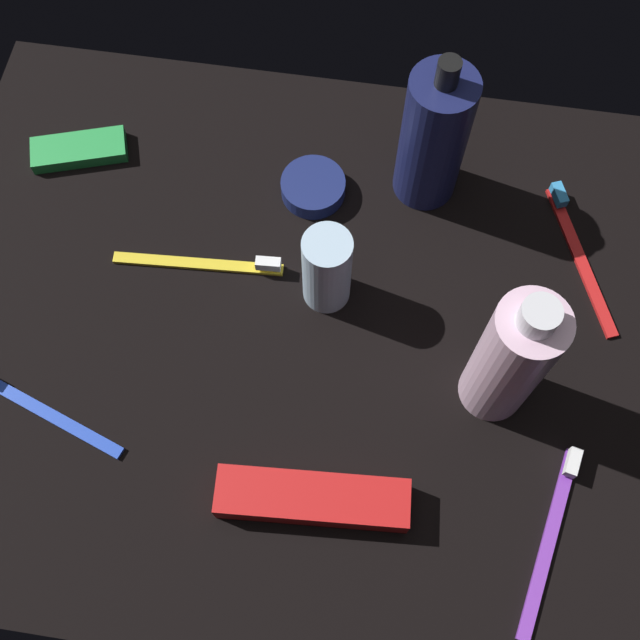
{
  "coord_description": "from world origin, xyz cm",
  "views": [
    {
      "loc": [
        4.42,
        -29.29,
        73.09
      ],
      "look_at": [
        0.0,
        0.0,
        3.0
      ],
      "focal_mm": 43.55,
      "sensor_mm": 36.0,
      "label": 1
    }
  ],
  "objects_px": {
    "lotion_bottle": "(434,138)",
    "toothbrush_yellow": "(208,263)",
    "toothbrush_purple": "(553,529)",
    "toothpaste_box_red": "(313,499)",
    "bodywash_bottle": "(511,359)",
    "toothbrush_red": "(578,249)",
    "snack_bar_green": "(79,150)",
    "cream_tin_left": "(313,187)",
    "deodorant_stick": "(324,269)",
    "toothbrush_blue": "(33,405)"
  },
  "relations": [
    {
      "from": "lotion_bottle",
      "to": "snack_bar_green",
      "type": "bearing_deg",
      "value": -177.42
    },
    {
      "from": "toothbrush_red",
      "to": "cream_tin_left",
      "type": "height_order",
      "value": "same"
    },
    {
      "from": "toothbrush_blue",
      "to": "cream_tin_left",
      "type": "height_order",
      "value": "same"
    },
    {
      "from": "bodywash_bottle",
      "to": "cream_tin_left",
      "type": "xyz_separation_m",
      "value": [
        -0.21,
        0.2,
        -0.08
      ]
    },
    {
      "from": "bodywash_bottle",
      "to": "toothbrush_yellow",
      "type": "bearing_deg",
      "value": 162.82
    },
    {
      "from": "lotion_bottle",
      "to": "deodorant_stick",
      "type": "xyz_separation_m",
      "value": [
        -0.09,
        -0.15,
        -0.03
      ]
    },
    {
      "from": "lotion_bottle",
      "to": "toothbrush_yellow",
      "type": "bearing_deg",
      "value": -147.86
    },
    {
      "from": "toothbrush_yellow",
      "to": "cream_tin_left",
      "type": "height_order",
      "value": "same"
    },
    {
      "from": "toothbrush_yellow",
      "to": "snack_bar_green",
      "type": "distance_m",
      "value": 0.21
    },
    {
      "from": "toothbrush_red",
      "to": "snack_bar_green",
      "type": "xyz_separation_m",
      "value": [
        -0.55,
        0.04,
        0.0
      ]
    },
    {
      "from": "lotion_bottle",
      "to": "cream_tin_left",
      "type": "xyz_separation_m",
      "value": [
        -0.12,
        -0.03,
        -0.07
      ]
    },
    {
      "from": "cream_tin_left",
      "to": "lotion_bottle",
      "type": "bearing_deg",
      "value": 13.47
    },
    {
      "from": "deodorant_stick",
      "to": "toothbrush_purple",
      "type": "distance_m",
      "value": 0.32
    },
    {
      "from": "toothbrush_yellow",
      "to": "cream_tin_left",
      "type": "bearing_deg",
      "value": 48.11
    },
    {
      "from": "toothbrush_red",
      "to": "toothpaste_box_red",
      "type": "bearing_deg",
      "value": -128.22
    },
    {
      "from": "deodorant_stick",
      "to": "toothbrush_yellow",
      "type": "bearing_deg",
      "value": 174.47
    },
    {
      "from": "toothpaste_box_red",
      "to": "cream_tin_left",
      "type": "xyz_separation_m",
      "value": [
        -0.05,
        0.33,
        -0.01
      ]
    },
    {
      "from": "lotion_bottle",
      "to": "toothbrush_purple",
      "type": "bearing_deg",
      "value": -66.69
    },
    {
      "from": "lotion_bottle",
      "to": "toothbrush_yellow",
      "type": "height_order",
      "value": "lotion_bottle"
    },
    {
      "from": "bodywash_bottle",
      "to": "snack_bar_green",
      "type": "bearing_deg",
      "value": 156.05
    },
    {
      "from": "toothpaste_box_red",
      "to": "lotion_bottle",
      "type": "bearing_deg",
      "value": 75.34
    },
    {
      "from": "toothbrush_red",
      "to": "toothpaste_box_red",
      "type": "relative_size",
      "value": 0.97
    },
    {
      "from": "deodorant_stick",
      "to": "snack_bar_green",
      "type": "height_order",
      "value": "deodorant_stick"
    },
    {
      "from": "toothbrush_red",
      "to": "toothbrush_purple",
      "type": "xyz_separation_m",
      "value": [
        -0.02,
        -0.29,
        0.0
      ]
    },
    {
      "from": "toothpaste_box_red",
      "to": "toothbrush_red",
      "type": "bearing_deg",
      "value": 47.77
    },
    {
      "from": "toothbrush_blue",
      "to": "snack_bar_green",
      "type": "bearing_deg",
      "value": 96.74
    },
    {
      "from": "toothbrush_red",
      "to": "toothbrush_yellow",
      "type": "distance_m",
      "value": 0.39
    },
    {
      "from": "toothbrush_purple",
      "to": "snack_bar_green",
      "type": "bearing_deg",
      "value": 147.95
    },
    {
      "from": "toothbrush_yellow",
      "to": "toothpaste_box_red",
      "type": "height_order",
      "value": "toothpaste_box_red"
    },
    {
      "from": "snack_bar_green",
      "to": "toothbrush_yellow",
      "type": "bearing_deg",
      "value": -52.25
    },
    {
      "from": "lotion_bottle",
      "to": "toothbrush_purple",
      "type": "distance_m",
      "value": 0.39
    },
    {
      "from": "toothbrush_purple",
      "to": "snack_bar_green",
      "type": "height_order",
      "value": "toothbrush_purple"
    },
    {
      "from": "deodorant_stick",
      "to": "toothpaste_box_red",
      "type": "height_order",
      "value": "deodorant_stick"
    },
    {
      "from": "bodywash_bottle",
      "to": "toothbrush_purple",
      "type": "relative_size",
      "value": 1.1
    },
    {
      "from": "toothbrush_yellow",
      "to": "toothbrush_purple",
      "type": "distance_m",
      "value": 0.43
    },
    {
      "from": "toothbrush_yellow",
      "to": "snack_bar_green",
      "type": "bearing_deg",
      "value": 145.71
    },
    {
      "from": "toothbrush_blue",
      "to": "toothbrush_red",
      "type": "bearing_deg",
      "value": 25.77
    },
    {
      "from": "bodywash_bottle",
      "to": "deodorant_stick",
      "type": "relative_size",
      "value": 1.88
    },
    {
      "from": "toothbrush_red",
      "to": "toothpaste_box_red",
      "type": "xyz_separation_m",
      "value": [
        -0.24,
        -0.3,
        0.01
      ]
    },
    {
      "from": "toothbrush_purple",
      "to": "cream_tin_left",
      "type": "height_order",
      "value": "same"
    },
    {
      "from": "toothbrush_yellow",
      "to": "toothpaste_box_red",
      "type": "distance_m",
      "value": 0.27
    },
    {
      "from": "lotion_bottle",
      "to": "bodywash_bottle",
      "type": "xyz_separation_m",
      "value": [
        0.09,
        -0.23,
        0.01
      ]
    },
    {
      "from": "bodywash_bottle",
      "to": "toothbrush_red",
      "type": "relative_size",
      "value": 1.15
    },
    {
      "from": "deodorant_stick",
      "to": "toothpaste_box_red",
      "type": "bearing_deg",
      "value": -84.16
    },
    {
      "from": "deodorant_stick",
      "to": "toothbrush_red",
      "type": "height_order",
      "value": "deodorant_stick"
    },
    {
      "from": "toothbrush_yellow",
      "to": "toothbrush_purple",
      "type": "bearing_deg",
      "value": -30.97
    },
    {
      "from": "toothbrush_red",
      "to": "bodywash_bottle",
      "type": "bearing_deg",
      "value": -115.66
    },
    {
      "from": "deodorant_stick",
      "to": "toothbrush_purple",
      "type": "height_order",
      "value": "deodorant_stick"
    },
    {
      "from": "toothpaste_box_red",
      "to": "toothbrush_purple",
      "type": "bearing_deg",
      "value": -2.17
    },
    {
      "from": "toothbrush_purple",
      "to": "snack_bar_green",
      "type": "relative_size",
      "value": 1.71
    }
  ]
}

